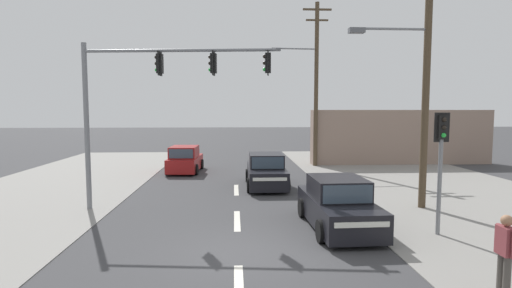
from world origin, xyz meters
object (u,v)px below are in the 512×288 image
object	(u,v)px
pedestal_signal_right_kerb	(441,153)
pedestrian_at_kerb	(505,251)
utility_pole_midground_right	(423,75)
sedan_oncoming_mid	(266,172)
utility_pole_background_right	(314,80)
sedan_receding_far	(338,205)
traffic_signal_mast	(151,89)
hatchback_kerbside_parked	(185,160)

from	to	relation	value
pedestal_signal_right_kerb	pedestrian_at_kerb	xyz separation A→B (m)	(-0.67, -3.79, -1.49)
utility_pole_midground_right	sedan_oncoming_mid	xyz separation A→B (m)	(-5.29, 4.42, -4.16)
utility_pole_background_right	sedan_receding_far	bearing A→B (deg)	-98.11
traffic_signal_mast	sedan_receding_far	bearing A→B (deg)	-22.35
utility_pole_midground_right	pedestrian_at_kerb	bearing A→B (deg)	-102.68
traffic_signal_mast	hatchback_kerbside_parked	bearing A→B (deg)	89.50
utility_pole_background_right	hatchback_kerbside_parked	size ratio (longest dim) A/B	2.77
hatchback_kerbside_parked	pedestrian_at_kerb	bearing A→B (deg)	-63.03
pedestal_signal_right_kerb	sedan_receding_far	distance (m)	3.34
utility_pole_midground_right	traffic_signal_mast	distance (m)	9.75
hatchback_kerbside_parked	utility_pole_midground_right	bearing A→B (deg)	-42.86
utility_pole_midground_right	sedan_oncoming_mid	world-z (taller)	utility_pole_midground_right
utility_pole_midground_right	sedan_receding_far	distance (m)	5.97
sedan_oncoming_mid	hatchback_kerbside_parked	bearing A→B (deg)	133.87
traffic_signal_mast	pedestrian_at_kerb	xyz separation A→B (m)	(8.17, -7.18, -3.43)
pedestal_signal_right_kerb	pedestrian_at_kerb	world-z (taller)	pedestal_signal_right_kerb
sedan_oncoming_mid	utility_pole_background_right	bearing A→B (deg)	61.60
utility_pole_background_right	sedan_oncoming_mid	bearing A→B (deg)	-118.40
utility_pole_background_right	traffic_signal_mast	world-z (taller)	utility_pole_background_right
utility_pole_background_right	traffic_signal_mast	distance (m)	13.49
sedan_receding_far	utility_pole_background_right	bearing A→B (deg)	81.89
utility_pole_midground_right	sedan_oncoming_mid	bearing A→B (deg)	140.12
sedan_receding_far	pedestrian_at_kerb	distance (m)	5.10
pedestal_signal_right_kerb	pedestrian_at_kerb	size ratio (longest dim) A/B	2.18
sedan_oncoming_mid	pedestrian_at_kerb	distance (m)	11.96
utility_pole_midground_right	traffic_signal_mast	world-z (taller)	utility_pole_midground_right
traffic_signal_mast	pedestrian_at_kerb	distance (m)	11.40
pedestal_signal_right_kerb	sedan_oncoming_mid	xyz separation A→B (m)	(-4.40, 7.57, -1.71)
pedestrian_at_kerb	utility_pole_midground_right	bearing A→B (deg)	77.32
utility_pole_midground_right	hatchback_kerbside_parked	bearing A→B (deg)	137.14
hatchback_kerbside_parked	sedan_oncoming_mid	bearing A→B (deg)	-46.13
utility_pole_background_right	sedan_oncoming_mid	xyz separation A→B (m)	(-3.57, -6.61, -4.81)
utility_pole_midground_right	pedestal_signal_right_kerb	size ratio (longest dim) A/B	2.53
sedan_receding_far	sedan_oncoming_mid	world-z (taller)	same
utility_pole_midground_right	sedan_oncoming_mid	distance (m)	8.06
utility_pole_background_right	sedan_oncoming_mid	world-z (taller)	utility_pole_background_right
pedestal_signal_right_kerb	utility_pole_background_right	bearing A→B (deg)	93.35
utility_pole_background_right	pedestrian_at_kerb	xyz separation A→B (m)	(0.16, -17.97, -4.59)
utility_pole_background_right	pedestal_signal_right_kerb	bearing A→B (deg)	-86.65
pedestal_signal_right_kerb	sedan_oncoming_mid	size ratio (longest dim) A/B	0.84
pedestal_signal_right_kerb	sedan_receding_far	world-z (taller)	pedestal_signal_right_kerb
pedestal_signal_right_kerb	pedestrian_at_kerb	distance (m)	4.13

